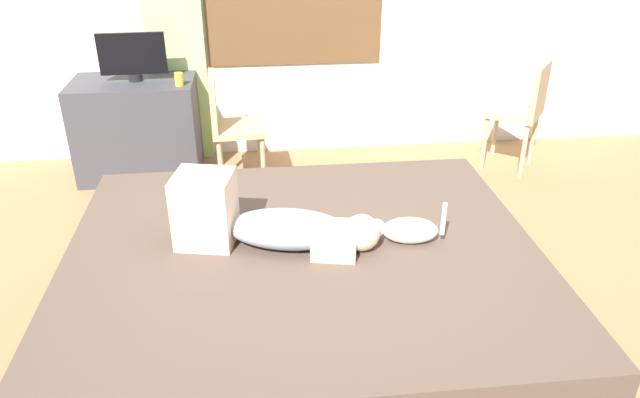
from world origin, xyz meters
TOP-DOWN VIEW (x-y plane):
  - ground_plane at (0.00, 0.00)m, footprint 16.00×16.00m
  - bed at (-0.12, 0.07)m, footprint 2.24×1.92m
  - person_lying at (-0.28, 0.14)m, footprint 0.94×0.43m
  - cat at (0.36, 0.08)m, footprint 0.36×0.15m
  - desk at (-1.21, 2.18)m, footprint 0.90×0.56m
  - tv_monitor at (-1.17, 2.18)m, footprint 0.48×0.10m
  - cup at (-0.84, 2.01)m, footprint 0.06×0.06m
  - chair_by_desk at (-0.50, 1.84)m, footprint 0.40×0.40m
  - chair_spare at (1.73, 1.92)m, footprint 0.53×0.53m
  - curtain_left at (-0.89, 2.46)m, footprint 0.44×0.06m

SIDE VIEW (x-z plane):
  - ground_plane at x=0.00m, z-range 0.00..0.00m
  - bed at x=-0.12m, z-range 0.00..0.52m
  - desk at x=-1.21m, z-range 0.00..0.74m
  - chair_by_desk at x=-0.50m, z-range 0.08..0.94m
  - chair_spare at x=1.73m, z-range 0.08..0.94m
  - cat at x=0.36m, z-range 0.48..0.69m
  - person_lying at x=-0.28m, z-range 0.46..0.80m
  - cup at x=-0.84m, z-range 0.74..0.83m
  - tv_monitor at x=-1.17m, z-range 0.75..1.10m
  - curtain_left at x=-0.89m, z-range 0.00..2.47m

